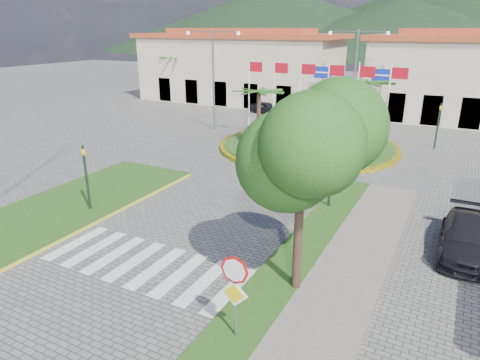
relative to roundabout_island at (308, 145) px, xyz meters
The scene contains 23 objects.
ground 22.00m from the roundabout_island, 90.01° to the right, with size 160.00×160.00×0.00m, color #605E5B.
sidewalk_right 20.88m from the roundabout_island, 73.31° to the right, with size 4.00×28.00×0.15m, color gray.
verge_right 20.57m from the roundabout_island, 76.52° to the right, with size 1.60×28.00×0.18m, color #1D4714.
median_left 17.27m from the roundabout_island, 112.12° to the right, with size 5.00×14.00×0.18m, color #1D4714.
crosswalk 18.00m from the roundabout_island, 90.02° to the right, with size 8.00×3.00×0.01m, color silver.
roundabout_island is the anchor object (origin of this frame).
stop_sign 20.69m from the roundabout_island, 76.27° to the right, with size 0.80×0.11×2.65m.
deciduous_tree 18.55m from the roundabout_island, 72.09° to the right, with size 3.60×3.60×6.80m.
traffic_light_left 16.45m from the roundabout_island, 108.56° to the right, with size 0.15×0.18×3.20m.
traffic_light_right 11.11m from the roundabout_island, 65.79° to the right, with size 0.15×0.18×3.20m.
traffic_light_far 9.11m from the roundabout_island, 26.58° to the left, with size 0.18×0.15×3.20m.
direction_sign_west 9.78m from the roundabout_island, 102.60° to the left, with size 1.60×0.14×5.20m.
direction_sign_east 10.03m from the roundabout_island, 71.53° to the left, with size 1.60×0.14×5.20m.
street_lamp_centre 9.15m from the roundabout_island, 82.91° to the left, with size 4.80×0.16×8.00m.
street_lamp_west 10.19m from the roundabout_island, 167.48° to the left, with size 4.80×0.16×8.00m.
building_left 21.59m from the roundabout_island, 131.20° to the left, with size 23.32×9.54×8.05m.
building_right 19.23m from the roundabout_island, 58.01° to the left, with size 19.08×9.54×8.05m.
hill_far_west 130.64m from the roundabout_island, 114.99° to the left, with size 140.00×140.00×22.00m, color black.
hill_near_back 108.74m from the roundabout_island, 95.29° to the left, with size 110.00×110.00×16.00m, color black.
white_van 18.84m from the roundabout_island, 129.24° to the left, with size 2.26×4.91×1.36m, color white.
car_dark_a 13.13m from the roundabout_island, 127.60° to the left, with size 1.39×3.46×1.18m, color black.
car_dark_b 16.47m from the roundabout_island, 58.71° to the left, with size 1.40×4.01×1.32m, color black.
car_side_right 15.60m from the roundabout_island, 48.54° to the right, with size 1.88×4.62×1.34m, color black.
Camera 1 is at (9.46, -6.40, 8.10)m, focal length 32.00 mm.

